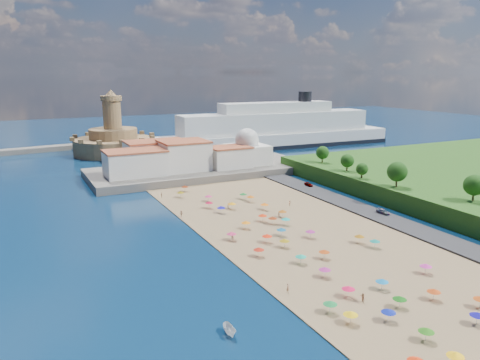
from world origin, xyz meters
TOP-DOWN VIEW (x-y plane):
  - ground at (0.00, 0.00)m, footprint 700.00×700.00m
  - terrace at (10.00, 73.00)m, footprint 90.00×36.00m
  - jetty at (-12.00, 108.00)m, footprint 18.00×70.00m
  - waterfront_buildings at (-3.05, 73.64)m, footprint 57.00×29.00m
  - domed_building at (30.00, 71.00)m, footprint 16.00×16.00m
  - fortress at (-12.00, 138.00)m, footprint 40.00×40.00m
  - cruise_ship at (73.41, 120.56)m, footprint 139.55×24.87m
  - beach_parasols at (-0.35, -15.82)m, footprint 30.67×115.52m
  - beachgoers at (-5.25, 2.41)m, footprint 35.51×87.96m
  - parked_cars at (36.00, -5.31)m, footprint 2.12×76.91m
  - hillside_trees at (48.92, -7.54)m, footprint 14.50×110.48m

SIDE VIEW (x-z plane):
  - ground at x=0.00m, z-range 0.00..0.00m
  - beachgoers at x=-5.25m, z-range 0.21..2.06m
  - jetty at x=-12.00m, z-range 0.00..2.40m
  - parked_cars at x=36.00m, z-range 0.67..2.08m
  - terrace at x=10.00m, z-range 0.00..3.00m
  - beach_parasols at x=-0.35m, z-range 1.05..3.25m
  - fortress at x=-12.00m, z-range -9.52..22.88m
  - waterfront_buildings at x=-3.05m, z-range 2.38..13.38m
  - domed_building at x=30.00m, z-range 1.47..16.47m
  - cruise_ship at x=73.41m, z-range -6.19..24.17m
  - hillside_trees at x=48.92m, z-range 6.15..14.09m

